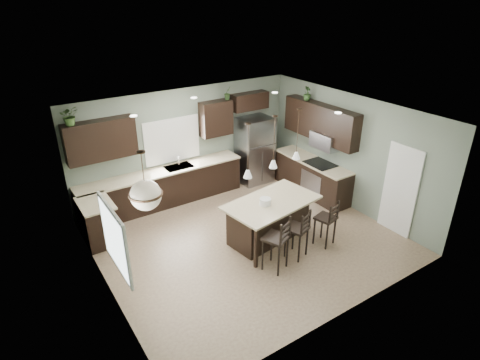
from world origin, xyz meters
name	(u,v)px	position (x,y,z in m)	size (l,w,h in m)	color
ground	(246,239)	(0.00, 0.00, 0.00)	(6.00, 6.00, 0.00)	#9E8466
pantry_door	(400,190)	(2.98, -1.55, 1.02)	(0.04, 0.82, 2.04)	white
window_back	(172,140)	(-0.40, 2.73, 1.55)	(1.35, 0.02, 1.00)	white
window_left	(114,240)	(-2.98, -0.80, 1.55)	(0.02, 1.10, 1.00)	white
left_return_cabs	(97,223)	(-2.70, 1.70, 0.45)	(0.60, 0.90, 0.90)	black
left_return_countertop	(95,204)	(-2.68, 1.70, 0.92)	(0.66, 0.96, 0.04)	beige
back_lower_cabs	(163,188)	(-0.85, 2.45, 0.45)	(4.20, 0.60, 0.90)	black
back_countertop	(162,171)	(-0.85, 2.43, 0.92)	(4.20, 0.66, 0.04)	beige
sink_inset	(179,167)	(-0.40, 2.43, 0.94)	(0.70, 0.45, 0.01)	gray
faucet	(179,162)	(-0.40, 2.40, 1.08)	(0.02, 0.02, 0.28)	silver
back_upper_left	(101,140)	(-2.15, 2.58, 1.95)	(1.55, 0.34, 0.90)	black
back_upper_right	(216,118)	(0.80, 2.58, 1.95)	(0.85, 0.34, 0.90)	black
fridge_header	(250,101)	(1.85, 2.58, 2.25)	(1.05, 0.34, 0.45)	black
right_lower_cabs	(312,177)	(2.70, 0.87, 0.45)	(0.60, 2.35, 0.90)	black
right_countertop	(313,161)	(2.68, 0.87, 0.92)	(0.66, 2.35, 0.04)	beige
cooktop	(320,164)	(2.68, 0.60, 0.94)	(0.58, 0.75, 0.02)	black
wall_oven_front	(310,184)	(2.40, 0.60, 0.45)	(0.01, 0.72, 0.60)	gray
right_upper_cabs	(320,122)	(2.83, 0.87, 1.95)	(0.34, 2.35, 0.90)	black
microwave	(325,141)	(2.78, 0.60, 1.55)	(0.40, 0.75, 0.40)	gray
refrigerator	(255,150)	(1.86, 2.33, 0.93)	(0.90, 0.74, 1.85)	gray
kitchen_island	(271,220)	(0.46, -0.27, 0.46)	(2.01, 1.14, 0.92)	black
serving_dish	(265,202)	(0.26, -0.30, 0.99)	(0.24, 0.24, 0.14)	silver
bar_stool_left	(275,243)	(-0.11, -1.15, 0.58)	(0.43, 0.43, 1.16)	black
bar_stool_center	(297,233)	(0.50, -1.06, 0.54)	(0.40, 0.40, 1.08)	black
bar_stool_right	(325,223)	(1.29, -1.06, 0.52)	(0.39, 0.39, 1.05)	black
pendant_left	(248,151)	(-0.23, -0.38, 2.25)	(0.17, 0.17, 1.10)	white
pendant_center	(274,142)	(0.46, -0.27, 2.25)	(0.17, 0.17, 1.10)	white
pendant_right	(298,134)	(1.15, -0.17, 2.25)	(0.17, 0.17, 1.10)	silver
chandelier	(144,181)	(-2.36, -0.63, 2.30)	(0.54, 0.54, 1.00)	beige
plant_back_left	(69,116)	(-2.70, 2.55, 2.61)	(0.37, 0.32, 0.41)	#335424
plant_back_right	(228,93)	(1.14, 2.55, 2.57)	(0.19, 0.15, 0.34)	#2D4C21
plant_right_wall	(307,93)	(2.80, 1.39, 2.57)	(0.19, 0.19, 0.35)	#2B4B21
room_shell	(247,168)	(0.00, 0.00, 1.70)	(6.00, 6.00, 6.00)	slate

